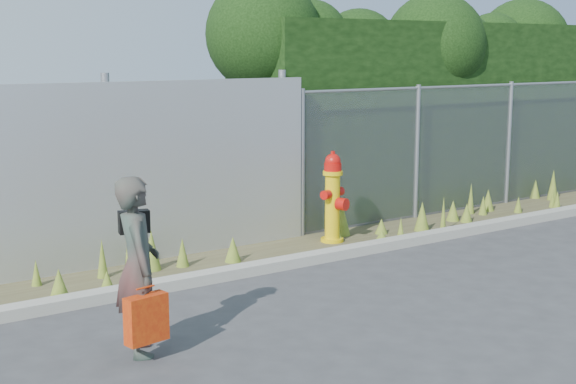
# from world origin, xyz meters

# --- Properties ---
(ground) EXTENTS (80.00, 80.00, 0.00)m
(ground) POSITION_xyz_m (0.00, 0.00, 0.00)
(ground) COLOR #353537
(ground) RESTS_ON ground
(curb) EXTENTS (16.00, 0.22, 0.12)m
(curb) POSITION_xyz_m (0.00, 1.80, 0.06)
(curb) COLOR gray
(curb) RESTS_ON ground
(weed_strip) EXTENTS (16.00, 1.37, 0.53)m
(weed_strip) POSITION_xyz_m (0.79, 2.45, 0.12)
(weed_strip) COLOR #464028
(weed_strip) RESTS_ON ground
(chainlink_fence) EXTENTS (6.50, 0.07, 2.05)m
(chainlink_fence) POSITION_xyz_m (4.25, 3.00, 1.03)
(chainlink_fence) COLOR gray
(chainlink_fence) RESTS_ON ground
(hedge) EXTENTS (7.91, 2.07, 3.62)m
(hedge) POSITION_xyz_m (4.38, 4.03, 1.97)
(hedge) COLOR black
(hedge) RESTS_ON ground
(fire_hydrant) EXTENTS (0.42, 0.37, 1.24)m
(fire_hydrant) POSITION_xyz_m (1.17, 2.46, 0.60)
(fire_hydrant) COLOR #DFBC0B
(fire_hydrant) RESTS_ON ground
(woman) EXTENTS (0.51, 0.64, 1.53)m
(woman) POSITION_xyz_m (-2.63, 0.27, 0.77)
(woman) COLOR #0E5A4B
(woman) RESTS_ON ground
(red_tote_bag) EXTENTS (0.36, 0.13, 0.48)m
(red_tote_bag) POSITION_xyz_m (-2.68, 0.02, 0.38)
(red_tote_bag) COLOR #A61C09
(black_shoulder_bag) EXTENTS (0.26, 0.11, 0.19)m
(black_shoulder_bag) POSITION_xyz_m (-2.60, 0.37, 1.13)
(black_shoulder_bag) COLOR black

